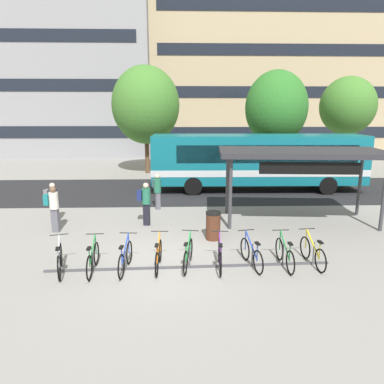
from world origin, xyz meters
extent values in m
plane|color=gray|center=(0.00, 0.00, 0.00)|extent=(200.00, 200.00, 0.00)
cube|color=#232326|center=(0.00, 10.27, 0.00)|extent=(80.00, 7.20, 0.01)
cube|color=#0F6070|center=(4.90, 10.27, 1.85)|extent=(12.03, 2.72, 2.70)
cube|color=silver|center=(4.90, 10.27, 1.20)|extent=(12.06, 2.74, 0.36)
cube|color=black|center=(-0.54, 10.35, 2.98)|extent=(1.03, 2.31, 0.40)
cube|color=black|center=(-1.07, 10.36, 2.12)|extent=(0.11, 2.19, 1.40)
cube|color=black|center=(5.19, 9.02, 2.25)|extent=(9.84, 0.20, 0.97)
cube|color=black|center=(5.22, 11.51, 2.25)|extent=(9.84, 0.20, 0.97)
cylinder|color=black|center=(1.17, 9.17, 0.50)|extent=(1.00, 0.31, 1.00)
cylinder|color=black|center=(1.20, 11.48, 0.50)|extent=(1.00, 0.31, 1.00)
cylinder|color=black|center=(8.61, 9.06, 0.50)|extent=(1.00, 0.31, 1.00)
cylinder|color=black|center=(8.64, 11.37, 0.50)|extent=(1.00, 0.31, 1.00)
cube|color=#47474C|center=(0.73, -0.22, 0.03)|extent=(8.43, 0.41, 0.06)
cylinder|color=#47474C|center=(-3.01, -0.36, 0.35)|extent=(0.04, 0.04, 0.70)
cylinder|color=#47474C|center=(-2.08, -0.32, 0.35)|extent=(0.04, 0.04, 0.70)
cylinder|color=#47474C|center=(-1.14, -0.29, 0.35)|extent=(0.04, 0.04, 0.70)
cylinder|color=#47474C|center=(-0.21, -0.25, 0.35)|extent=(0.04, 0.04, 0.70)
cylinder|color=#47474C|center=(0.73, -0.22, 0.35)|extent=(0.04, 0.04, 0.70)
cylinder|color=#47474C|center=(1.67, -0.18, 0.35)|extent=(0.04, 0.04, 0.70)
cylinder|color=#47474C|center=(2.60, -0.14, 0.35)|extent=(0.04, 0.04, 0.70)
cylinder|color=#47474C|center=(3.54, -0.11, 0.35)|extent=(0.04, 0.04, 0.70)
cylinder|color=#47474C|center=(4.48, -0.07, 0.35)|extent=(0.04, 0.04, 0.70)
torus|color=black|center=(-3.13, 0.09, 0.35)|extent=(0.23, 0.69, 0.70)
torus|color=black|center=(-2.86, -0.89, 0.35)|extent=(0.23, 0.69, 0.70)
cube|color=#B7BABF|center=(-3.00, -0.38, 0.67)|extent=(0.27, 0.90, 0.58)
cylinder|color=#B7BABF|center=(-2.88, -0.79, 0.62)|extent=(0.04, 0.04, 0.55)
cube|color=black|center=(-2.88, -0.79, 0.88)|extent=(0.15, 0.24, 0.05)
cylinder|color=#B7BABF|center=(-3.12, 0.08, 0.67)|extent=(0.04, 0.04, 0.65)
cylinder|color=black|center=(-3.12, 0.08, 0.98)|extent=(0.51, 0.16, 0.03)
torus|color=black|center=(-2.07, 0.12, 0.35)|extent=(0.07, 0.71, 0.70)
torus|color=black|center=(-2.03, -0.90, 0.35)|extent=(0.07, 0.71, 0.70)
cube|color=#1E7F38|center=(-2.05, -0.37, 0.67)|extent=(0.07, 0.92, 0.58)
cylinder|color=#1E7F38|center=(-2.04, -0.80, 0.62)|extent=(0.03, 0.03, 0.55)
cube|color=black|center=(-2.04, -0.80, 0.88)|extent=(0.11, 0.22, 0.05)
cylinder|color=#1E7F38|center=(-2.07, 0.10, 0.67)|extent=(0.03, 0.03, 0.65)
cylinder|color=black|center=(-2.07, 0.10, 0.98)|extent=(0.52, 0.05, 0.03)
torus|color=black|center=(-1.09, 0.18, 0.35)|extent=(0.10, 0.71, 0.70)
torus|color=black|center=(-1.17, -0.84, 0.35)|extent=(0.10, 0.71, 0.70)
cube|color=#1E3DB2|center=(-1.13, -0.31, 0.67)|extent=(0.10, 0.92, 0.58)
cylinder|color=#1E3DB2|center=(-1.16, -0.74, 0.62)|extent=(0.03, 0.03, 0.55)
cube|color=black|center=(-1.16, -0.74, 0.88)|extent=(0.12, 0.23, 0.05)
cylinder|color=#1E3DB2|center=(-1.09, 0.16, 0.67)|extent=(0.03, 0.03, 0.65)
cylinder|color=black|center=(-1.09, 0.16, 0.98)|extent=(0.52, 0.07, 0.03)
torus|color=black|center=(-0.16, 0.30, 0.35)|extent=(0.07, 0.71, 0.70)
torus|color=black|center=(-0.20, -0.72, 0.35)|extent=(0.07, 0.71, 0.70)
cube|color=orange|center=(-0.18, -0.19, 0.67)|extent=(0.07, 0.92, 0.58)
cylinder|color=orange|center=(-0.20, -0.62, 0.62)|extent=(0.03, 0.03, 0.55)
cube|color=black|center=(-0.20, -0.62, 0.88)|extent=(0.11, 0.22, 0.05)
cylinder|color=orange|center=(-0.16, 0.28, 0.67)|extent=(0.03, 0.03, 0.65)
cylinder|color=black|center=(-0.16, 0.28, 0.98)|extent=(0.52, 0.05, 0.03)
torus|color=black|center=(0.77, 0.34, 0.35)|extent=(0.16, 0.70, 0.70)
torus|color=black|center=(0.60, -0.66, 0.35)|extent=(0.16, 0.70, 0.70)
cube|color=#1E7F38|center=(0.69, -0.14, 0.67)|extent=(0.19, 0.91, 0.58)
cylinder|color=#1E7F38|center=(0.62, -0.56, 0.62)|extent=(0.03, 0.03, 0.55)
cube|color=black|center=(0.62, -0.56, 0.88)|extent=(0.14, 0.23, 0.05)
cylinder|color=#1E7F38|center=(0.77, 0.32, 0.67)|extent=(0.04, 0.04, 0.65)
cylinder|color=black|center=(0.77, 0.32, 0.98)|extent=(0.52, 0.11, 0.03)
torus|color=black|center=(1.66, 0.24, 0.35)|extent=(0.09, 0.71, 0.70)
torus|color=black|center=(1.58, -0.78, 0.35)|extent=(0.09, 0.71, 0.70)
cube|color=#702893|center=(1.62, -0.25, 0.67)|extent=(0.10, 0.92, 0.58)
cylinder|color=#702893|center=(1.59, -0.68, 0.62)|extent=(0.03, 0.03, 0.55)
cube|color=black|center=(1.59, -0.68, 0.88)|extent=(0.12, 0.23, 0.05)
cylinder|color=#702893|center=(1.65, 0.22, 0.67)|extent=(0.03, 0.03, 0.65)
cylinder|color=black|center=(1.65, 0.22, 0.98)|extent=(0.52, 0.06, 0.03)
torus|color=black|center=(2.46, 0.32, 0.35)|extent=(0.18, 0.70, 0.70)
torus|color=black|center=(2.67, -0.68, 0.35)|extent=(0.18, 0.70, 0.70)
cube|color=#1E3DB2|center=(2.56, -0.16, 0.67)|extent=(0.21, 0.91, 0.58)
cylinder|color=#1E3DB2|center=(2.65, -0.58, 0.62)|extent=(0.04, 0.04, 0.55)
cube|color=black|center=(2.65, -0.58, 0.88)|extent=(0.14, 0.24, 0.05)
cylinder|color=#1E3DB2|center=(2.47, 0.30, 0.67)|extent=(0.04, 0.04, 0.65)
cylinder|color=black|center=(2.47, 0.30, 0.98)|extent=(0.52, 0.13, 0.03)
torus|color=black|center=(3.53, 0.29, 0.35)|extent=(0.07, 0.71, 0.70)
torus|color=black|center=(3.57, -0.73, 0.35)|extent=(0.07, 0.71, 0.70)
cube|color=#1E7F38|center=(3.55, -0.20, 0.67)|extent=(0.07, 0.92, 0.58)
cylinder|color=#1E7F38|center=(3.57, -0.63, 0.62)|extent=(0.03, 0.03, 0.55)
cube|color=black|center=(3.57, -0.63, 0.88)|extent=(0.11, 0.22, 0.05)
cylinder|color=#1E7F38|center=(3.53, 0.27, 0.67)|extent=(0.03, 0.03, 0.65)
cylinder|color=black|center=(3.53, 0.27, 0.98)|extent=(0.52, 0.05, 0.03)
torus|color=black|center=(4.38, 0.39, 0.35)|extent=(0.11, 0.71, 0.70)
torus|color=black|center=(4.47, -0.63, 0.35)|extent=(0.11, 0.71, 0.70)
cube|color=yellow|center=(4.42, -0.10, 0.67)|extent=(0.12, 0.92, 0.58)
cylinder|color=yellow|center=(4.46, -0.53, 0.62)|extent=(0.03, 0.03, 0.55)
cube|color=black|center=(4.46, -0.53, 0.88)|extent=(0.12, 0.23, 0.05)
cylinder|color=yellow|center=(4.38, 0.37, 0.67)|extent=(0.03, 0.03, 0.65)
cylinder|color=black|center=(4.38, 0.37, 0.98)|extent=(0.52, 0.08, 0.03)
cylinder|color=#38383D|center=(2.40, 3.35, 1.40)|extent=(0.15, 0.15, 2.80)
cylinder|color=#38383D|center=(8.20, 2.90, 1.40)|extent=(0.15, 0.15, 2.80)
cylinder|color=#38383D|center=(2.57, 5.58, 1.40)|extent=(0.15, 0.15, 2.80)
cylinder|color=#38383D|center=(8.37, 5.13, 1.40)|extent=(0.15, 0.15, 2.80)
cube|color=#28282D|center=(5.38, 4.24, 2.90)|extent=(6.83, 3.54, 0.20)
cube|color=black|center=(5.29, 2.97, 2.45)|extent=(3.72, 0.37, 0.44)
cube|color=#565660|center=(-0.60, 6.33, 0.40)|extent=(0.27, 0.31, 0.81)
cylinder|color=#23664C|center=(-0.60, 6.33, 1.14)|extent=(0.43, 0.43, 0.66)
sphere|color=beige|center=(-0.60, 6.33, 1.57)|extent=(0.22, 0.22, 0.22)
cube|color=slate|center=(-0.69, 6.58, 1.17)|extent=(0.32, 0.26, 0.40)
cube|color=#565660|center=(-4.31, 3.19, 0.46)|extent=(0.28, 0.22, 0.92)
cylinder|color=beige|center=(-4.31, 3.19, 1.24)|extent=(0.37, 0.37, 0.64)
sphere|color=brown|center=(-4.31, 3.19, 1.66)|extent=(0.22, 0.22, 0.22)
cube|color=#197075|center=(-4.57, 3.22, 1.27)|extent=(0.20, 0.30, 0.40)
cube|color=black|center=(-0.90, 3.92, 0.45)|extent=(0.28, 0.22, 0.89)
cylinder|color=#23664C|center=(-0.90, 3.92, 1.21)|extent=(0.37, 0.37, 0.64)
sphere|color=beige|center=(-0.90, 3.92, 1.64)|extent=(0.22, 0.22, 0.22)
cube|color=navy|center=(-1.16, 3.94, 1.24)|extent=(0.21, 0.30, 0.40)
cube|color=#47382D|center=(-4.79, 4.47, 0.42)|extent=(0.31, 0.27, 0.84)
cylinder|color=#333338|center=(-4.79, 4.47, 1.14)|extent=(0.42, 0.42, 0.61)
sphere|color=beige|center=(-4.79, 4.47, 1.55)|extent=(0.22, 0.22, 0.22)
cube|color=slate|center=(-5.04, 4.55, 1.17)|extent=(0.25, 0.32, 0.40)
cylinder|color=#4C2819|center=(1.64, 2.18, 0.47)|extent=(0.52, 0.52, 0.95)
cylinder|color=black|center=(1.64, 2.18, 0.99)|extent=(0.55, 0.55, 0.08)
cylinder|color=brown|center=(-1.98, 16.43, 1.29)|extent=(0.32, 0.32, 2.58)
ellipsoid|color=#427A2D|center=(-1.98, 16.43, 4.93)|extent=(4.83, 4.83, 5.52)
cylinder|color=brown|center=(12.88, 16.77, 1.53)|extent=(0.32, 0.32, 3.07)
ellipsoid|color=#427A2D|center=(12.88, 16.77, 4.88)|extent=(4.03, 4.03, 4.26)
cylinder|color=brown|center=(7.11, 15.09, 1.30)|extent=(0.32, 0.32, 2.60)
ellipsoid|color=#2D7028|center=(7.11, 15.09, 4.74)|extent=(4.26, 4.26, 5.05)
cube|color=gray|center=(-10.55, 31.01, 8.53)|extent=(16.24, 12.90, 17.07)
cube|color=black|center=(-10.55, 24.53, 2.56)|extent=(14.29, 0.06, 1.10)
cube|color=black|center=(-10.55, 24.53, 6.83)|extent=(14.29, 0.06, 1.10)
cube|color=black|center=(-10.55, 24.53, 11.09)|extent=(14.29, 0.06, 1.10)
cube|color=tan|center=(10.48, 32.91, 9.90)|extent=(27.62, 12.85, 19.80)
cube|color=black|center=(10.48, 26.46, 2.38)|extent=(24.31, 0.06, 1.10)
cube|color=black|center=(10.48, 26.46, 6.34)|extent=(24.31, 0.06, 1.10)
cube|color=black|center=(10.48, 26.46, 10.30)|extent=(24.31, 0.06, 1.10)
cube|color=black|center=(10.48, 26.46, 14.26)|extent=(24.31, 0.06, 1.10)
cube|color=tan|center=(1.30, 44.79, 7.78)|extent=(17.36, 13.47, 15.55)
cube|color=black|center=(1.30, 38.03, 2.33)|extent=(15.28, 0.06, 1.10)
cube|color=black|center=(1.30, 38.03, 6.22)|extent=(15.28, 0.06, 1.10)
cube|color=black|center=(1.30, 38.03, 10.11)|extent=(15.28, 0.06, 1.10)
cube|color=black|center=(1.30, 38.03, 14.00)|extent=(15.28, 0.06, 1.10)
camera|label=1|loc=(0.48, -10.06, 4.55)|focal=33.51mm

